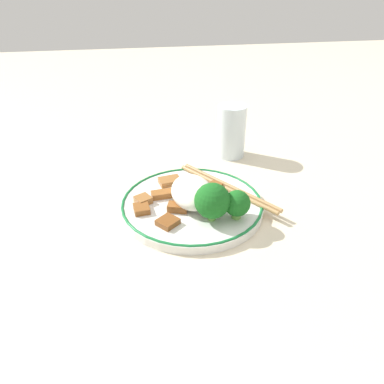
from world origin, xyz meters
TOP-DOWN VIEW (x-y plane):
  - ground_plane at (0.00, 0.00)m, footprint 3.00×3.00m
  - plate at (0.00, 0.00)m, footprint 0.25×0.25m
  - rice_mound at (-0.00, -0.00)m, footprint 0.10×0.07m
  - broccoli_back_left at (0.06, 0.02)m, footprint 0.06×0.06m
  - broccoli_back_center at (0.06, 0.06)m, footprint 0.04×0.04m
  - meat_near_front at (-0.03, -0.05)m, footprint 0.02×0.04m
  - meat_near_left at (-0.03, 0.04)m, footprint 0.04×0.04m
  - meat_near_right at (-0.01, -0.08)m, footprint 0.03×0.03m
  - meat_near_back at (-0.07, -0.03)m, footprint 0.03×0.04m
  - meat_on_rice_edge at (0.06, -0.05)m, footprint 0.04×0.04m
  - meat_mid_left at (0.02, -0.03)m, footprint 0.03×0.04m
  - meat_mid_right at (0.01, -0.09)m, footprint 0.03×0.03m
  - chopsticks at (-0.03, 0.07)m, footprint 0.20×0.15m
  - drinking_glass at (-0.20, 0.12)m, footprint 0.06×0.06m

SIDE VIEW (x-z plane):
  - ground_plane at x=0.00m, z-range 0.00..0.00m
  - plate at x=0.00m, z-range 0.00..0.02m
  - chopsticks at x=-0.03m, z-range 0.01..0.02m
  - meat_on_rice_edge at x=0.06m, z-range 0.01..0.02m
  - meat_mid_right at x=0.01m, z-range 0.01..0.03m
  - meat_near_back at x=-0.07m, z-range 0.01..0.03m
  - meat_near_front at x=-0.03m, z-range 0.01..0.03m
  - meat_near_right at x=-0.01m, z-range 0.01..0.03m
  - meat_near_left at x=-0.03m, z-range 0.01..0.03m
  - meat_mid_left at x=0.02m, z-range 0.01..0.03m
  - rice_mound at x=0.00m, z-range 0.01..0.06m
  - broccoli_back_center at x=0.06m, z-range 0.02..0.07m
  - broccoli_back_left at x=0.06m, z-range 0.02..0.08m
  - drinking_glass at x=-0.20m, z-range 0.00..0.11m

